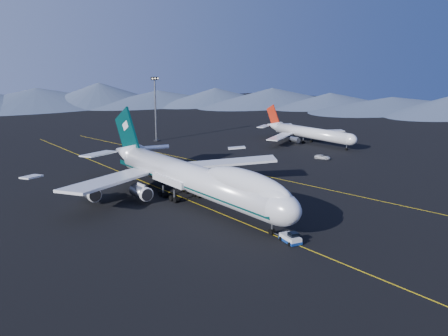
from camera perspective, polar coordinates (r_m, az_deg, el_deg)
ground at (r=114.75m, az=-3.52°, el=-3.92°), size 500.00×500.00×0.00m
taxiway_line_main at (r=114.75m, az=-3.52°, el=-3.92°), size 0.25×220.00×0.01m
taxiway_line_side at (r=140.17m, az=4.41°, el=-0.84°), size 28.08×198.09×0.01m
mountain_ridge at (r=213.78m, az=23.71°, el=4.47°), size 374.91×567.11×12.00m
boeing_747 at (r=113.25m, az=-3.57°, el=-1.10°), size 59.62×72.43×19.37m
pushback_tug at (r=91.41m, az=7.59°, el=-8.04°), size 3.36×4.92×1.97m
second_jet at (r=193.39m, az=9.61°, el=4.00°), size 41.03×46.36×13.19m
service_van at (r=164.58m, az=11.20°, el=1.24°), size 4.25×5.52×1.39m
floodlight_mast at (r=196.00m, az=-7.84°, el=6.70°), size 3.06×2.30×24.81m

